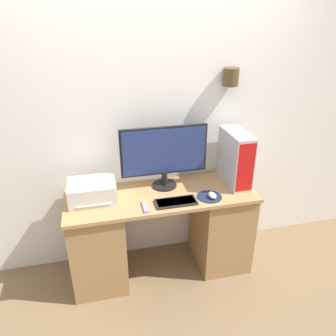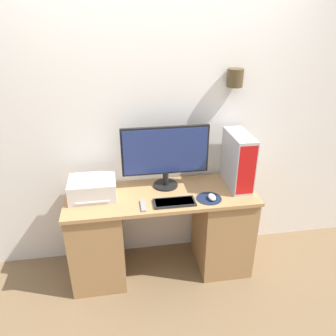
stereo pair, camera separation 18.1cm
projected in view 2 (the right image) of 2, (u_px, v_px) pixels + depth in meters
The scene contains 10 objects.
ground_plane at pixel (167, 290), 2.77m from camera, with size 12.00×12.00×0.00m, color brown.
wall_back at pixel (155, 115), 2.72m from camera, with size 6.40×0.18×2.70m.
desk at pixel (162, 231), 2.84m from camera, with size 1.55×0.55×0.78m.
monitor at pixel (165, 153), 2.67m from camera, with size 0.72×0.21×0.53m.
keyboard at pixel (174, 202), 2.54m from camera, with size 0.32×0.14×0.02m.
mousepad at pixel (209, 198), 2.61m from camera, with size 0.20×0.20×0.00m.
mouse at pixel (212, 197), 2.59m from camera, with size 0.06×0.10×0.04m.
computer_tower at pixel (238, 160), 2.72m from camera, with size 0.16×0.41×0.46m.
printer at pixel (93, 188), 2.60m from camera, with size 0.37×0.29×0.16m.
remote_control at pixel (143, 206), 2.50m from camera, with size 0.04×0.16×0.02m.
Camera 2 is at (-0.31, -2.02, 2.14)m, focal length 35.00 mm.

